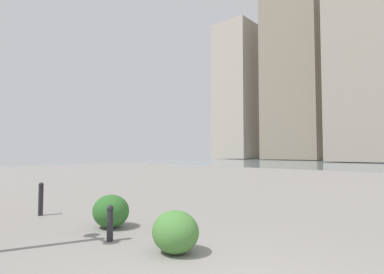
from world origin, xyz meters
name	(u,v)px	position (x,y,z in m)	size (l,w,h in m)	color
building_slab	(373,61)	(9.54, -61.15, 18.71)	(13.65, 15.96, 39.49)	#9E9384
building_annex	(297,77)	(26.99, -68.46, 19.99)	(13.32, 13.91, 39.97)	gray
building_highrise	(241,93)	(43.00, -68.50, 18.19)	(10.11, 14.15, 36.38)	#B2A899
bollard_near	(110,222)	(3.18, -0.68, 0.35)	(0.13, 0.13, 0.67)	#232328
bollard_mid	(41,198)	(6.53, -0.76, 0.45)	(0.13, 0.13, 0.87)	#232328
shrub_low	(175,232)	(1.78, -1.02, 0.35)	(0.82, 0.74, 0.70)	#477F38
shrub_round	(111,211)	(4.04, -1.26, 0.36)	(0.85, 0.77, 0.72)	#2D6628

